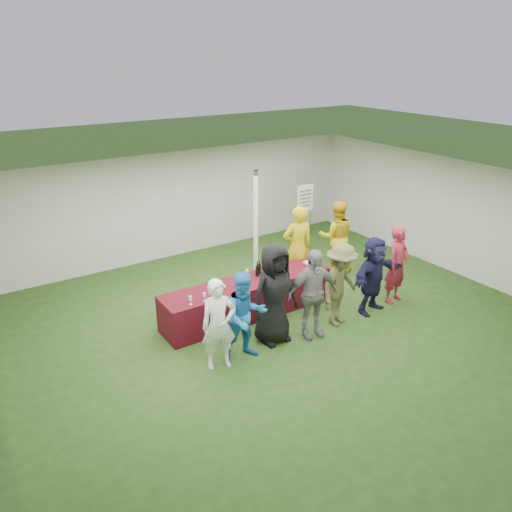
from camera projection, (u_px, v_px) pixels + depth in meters
ground at (267, 316)px, 10.14m from camera, size 60.00×60.00×0.00m
tent at (256, 232)px, 10.81m from camera, size 10.00×10.00×10.00m
serving_table at (248, 298)px, 10.04m from camera, size 3.60×0.80×0.75m
wine_bottles at (266, 267)px, 10.23m from camera, size 0.56×0.15×0.32m
wine_glasses at (214, 292)px, 9.20m from camera, size 1.13×0.08×0.16m
water_bottle at (247, 275)px, 9.94m from camera, size 0.07×0.07×0.23m
bar_towel at (310, 262)px, 10.74m from camera, size 0.25×0.18×0.03m
dump_bucket at (316, 264)px, 10.48m from camera, size 0.22×0.22×0.18m
wine_list_sign at (305, 203)px, 12.94m from camera, size 0.50×0.03×1.80m
staff_pourer at (297, 248)px, 10.99m from camera, size 0.79×0.61×1.92m
staff_back at (336, 236)px, 11.91m from camera, size 1.07×1.02×1.75m
customer_0 at (219, 325)px, 8.23m from camera, size 0.66×0.52×1.61m
customer_1 at (245, 316)px, 8.47m from camera, size 0.88×0.73×1.62m
customer_2 at (274, 294)px, 8.95m from camera, size 0.94×0.63×1.89m
customer_3 at (312, 294)px, 9.13m from camera, size 1.08×0.60×1.74m
customer_4 at (340, 285)px, 9.55m from camera, size 1.22×0.93×1.67m
customer_5 at (373, 275)px, 10.03m from camera, size 1.56×0.74×1.61m
customer_6 at (397, 265)px, 10.43m from camera, size 0.69×0.53×1.69m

